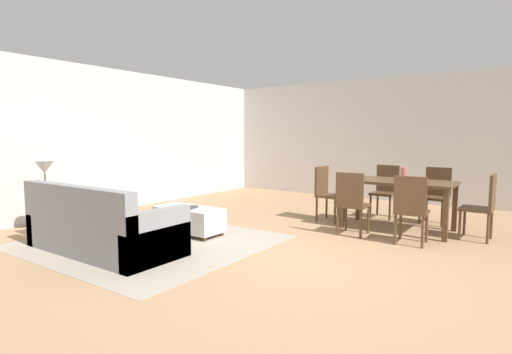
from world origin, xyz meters
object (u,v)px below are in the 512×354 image
at_px(couch, 101,229).
at_px(dining_chair_far_left, 386,188).
at_px(table_lamp, 44,169).
at_px(dining_chair_head_east, 484,203).
at_px(side_table, 46,206).
at_px(dining_chair_near_right, 411,206).
at_px(dining_chair_head_west, 326,190).
at_px(dining_table, 398,187).
at_px(dining_chair_near_left, 352,200).
at_px(ottoman_table, 189,219).
at_px(dining_chair_far_right, 436,192).
at_px(book_on_ottoman, 187,207).
at_px(vase_centerpiece, 404,174).

xyz_separation_m(couch, dining_chair_far_left, (2.22, 4.16, 0.23)).
xyz_separation_m(table_lamp, dining_chair_head_east, (5.15, 3.30, -0.45)).
distance_m(side_table, dining_chair_near_right, 5.05).
xyz_separation_m(side_table, dining_chair_head_west, (2.82, 3.28, 0.08)).
bearing_deg(dining_chair_head_east, table_lamp, -147.34).
height_order(couch, dining_table, couch).
relative_size(dining_chair_near_right, dining_chair_far_left, 1.00).
relative_size(side_table, table_lamp, 1.07).
height_order(couch, side_table, couch).
distance_m(table_lamp, dining_chair_head_west, 4.35).
bearing_deg(couch, dining_chair_near_left, 48.77).
bearing_deg(ottoman_table, table_lamp, -141.46).
xyz_separation_m(dining_chair_far_left, dining_chair_head_east, (1.60, -0.83, 0.00)).
bearing_deg(couch, dining_chair_far_right, 53.51).
height_order(dining_chair_far_right, dining_chair_head_west, same).
distance_m(table_lamp, dining_chair_near_right, 5.07).
distance_m(table_lamp, dining_chair_far_left, 5.47).
bearing_deg(dining_chair_far_left, table_lamp, -130.71).
xyz_separation_m(couch, dining_chair_head_east, (3.82, 3.33, 0.23)).
bearing_deg(dining_chair_far_right, dining_chair_near_left, -117.46).
relative_size(dining_chair_head_east, book_on_ottoman, 3.54).
relative_size(dining_chair_far_right, dining_chair_head_west, 1.00).
distance_m(couch, dining_chair_head_west, 3.63).
xyz_separation_m(ottoman_table, dining_chair_far_left, (1.98, 2.88, 0.29)).
xyz_separation_m(table_lamp, vase_centerpiece, (4.09, 3.28, -0.11)).
relative_size(dining_chair_far_left, book_on_ottoman, 3.54).
bearing_deg(dining_chair_head_east, vase_centerpiece, -178.86).
distance_m(dining_chair_near_left, dining_chair_far_right, 1.78).
bearing_deg(dining_chair_head_west, dining_chair_far_left, 49.13).
height_order(dining_chair_far_left, vase_centerpiece, vase_centerpiece).
height_order(dining_chair_near_right, dining_chair_far_left, same).
bearing_deg(dining_chair_head_east, dining_chair_head_west, -179.49).
xyz_separation_m(side_table, vase_centerpiece, (4.09, 3.28, 0.42)).
xyz_separation_m(dining_chair_near_right, book_on_ottoman, (-2.79, -1.29, -0.11)).
height_order(ottoman_table, dining_chair_head_west, dining_chair_head_west).
bearing_deg(dining_chair_far_left, couch, -118.15).
bearing_deg(ottoman_table, dining_chair_head_east, 29.79).
bearing_deg(side_table, dining_chair_far_right, 43.12).
bearing_deg(side_table, dining_table, 39.64).
height_order(side_table, dining_chair_near_left, dining_chair_near_left).
bearing_deg(dining_chair_far_right, book_on_ottoman, -133.74).
distance_m(dining_chair_head_east, dining_chair_head_west, 2.33).
height_order(dining_chair_near_left, dining_chair_head_west, same).
relative_size(couch, book_on_ottoman, 7.94).
relative_size(ottoman_table, dining_chair_near_left, 1.14).
height_order(ottoman_table, table_lamp, table_lamp).
relative_size(side_table, book_on_ottoman, 2.16).
height_order(couch, dining_chair_head_west, dining_chair_head_west).
height_order(dining_chair_near_right, vase_centerpiece, vase_centerpiece).
distance_m(table_lamp, dining_table, 5.19).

